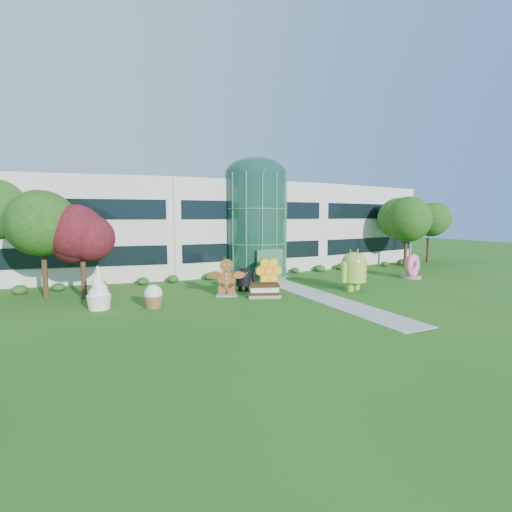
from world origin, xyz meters
name	(u,v)px	position (x,y,z in m)	size (l,w,h in m)	color
ground	(328,299)	(0.00, 0.00, 0.00)	(140.00, 140.00, 0.00)	#215114
building	(233,227)	(0.00, 18.00, 4.65)	(46.00, 15.00, 9.30)	beige
atrium	(256,226)	(0.00, 12.00, 4.90)	(6.00, 6.00, 9.80)	#194738
walkway	(312,294)	(0.00, 2.00, 0.02)	(2.40, 20.00, 0.04)	#9E9E93
tree_red	(83,256)	(-15.50, 7.50, 3.00)	(4.00, 4.00, 6.00)	#3F0C14
trees_backdrop	(252,232)	(0.00, 13.00, 4.20)	(52.00, 8.00, 8.40)	#134310
android_green	(354,268)	(3.68, 1.74, 1.78)	(3.15, 2.10, 3.56)	#8CB93B
android_black	(244,277)	(-4.22, 5.21, 1.07)	(1.89, 1.26, 2.14)	black
donut	(412,266)	(12.41, 4.01, 1.16)	(2.24, 1.07, 2.33)	#FD608C
gingerbread	(227,277)	(-6.03, 4.12, 1.37)	(2.97, 1.14, 2.74)	maroon
ice_cream_sandwich	(264,290)	(-3.76, 2.50, 0.51)	(2.28, 1.14, 1.01)	black
honeycomb	(269,271)	(-0.83, 7.59, 0.99)	(2.52, 0.90, 1.98)	#FFA819
froyo	(98,288)	(-14.68, 3.81, 1.36)	(1.59, 1.59, 2.72)	white
cupcake	(153,296)	(-11.53, 2.74, 0.75)	(1.24, 1.24, 1.49)	white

